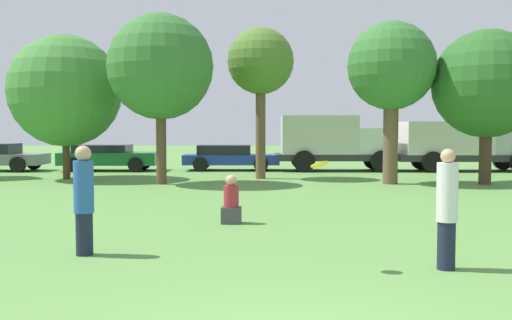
% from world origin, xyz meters
% --- Properties ---
extents(person_thrower, '(0.31, 0.31, 1.73)m').
position_xyz_m(person_thrower, '(-3.11, 4.17, 0.89)').
color(person_thrower, '#191E33').
rests_on(person_thrower, ground).
extents(person_catcher, '(0.30, 0.30, 1.71)m').
position_xyz_m(person_catcher, '(2.29, 3.29, 0.87)').
color(person_catcher, '#191E33').
rests_on(person_catcher, ground).
extents(frisbee, '(0.27, 0.25, 0.15)m').
position_xyz_m(frisbee, '(0.49, 3.24, 1.49)').
color(frisbee, yellow).
extents(bystander_sitting, '(0.42, 0.35, 1.02)m').
position_xyz_m(bystander_sitting, '(-0.95, 7.21, 0.42)').
color(bystander_sitting, '#3F3F47').
rests_on(bystander_sitting, ground).
extents(tree_1, '(4.32, 4.32, 5.60)m').
position_xyz_m(tree_1, '(-7.91, 17.60, 3.43)').
color(tree_1, '#473323').
rests_on(tree_1, ground).
extents(tree_2, '(3.73, 3.73, 6.02)m').
position_xyz_m(tree_2, '(-3.85, 15.62, 4.13)').
color(tree_2, brown).
rests_on(tree_2, ground).
extents(tree_3, '(2.60, 2.60, 5.91)m').
position_xyz_m(tree_3, '(-0.32, 17.87, 4.52)').
color(tree_3, brown).
rests_on(tree_3, ground).
extents(tree_4, '(3.12, 3.12, 5.76)m').
position_xyz_m(tree_4, '(4.31, 15.77, 4.12)').
color(tree_4, brown).
rests_on(tree_4, ground).
extents(tree_5, '(3.80, 3.80, 5.45)m').
position_xyz_m(tree_5, '(7.63, 15.64, 3.53)').
color(tree_5, '#473323').
rests_on(tree_5, ground).
extents(parked_car_green, '(4.49, 2.08, 1.21)m').
position_xyz_m(parked_car_green, '(-7.42, 21.99, 0.66)').
color(parked_car_green, '#196633').
rests_on(parked_car_green, ground).
extents(parked_car_blue, '(4.48, 1.91, 1.20)m').
position_xyz_m(parked_car_blue, '(-1.79, 22.30, 0.64)').
color(parked_car_blue, '#1E389E').
rests_on(parked_car_blue, ground).
extents(delivery_truck_white, '(5.60, 2.23, 2.57)m').
position_xyz_m(delivery_truck_white, '(3.07, 22.09, 1.39)').
color(delivery_truck_white, '#2D2D33').
rests_on(delivery_truck_white, ground).
extents(delivery_truck_silver, '(6.29, 2.18, 2.29)m').
position_xyz_m(delivery_truck_silver, '(9.02, 21.93, 1.27)').
color(delivery_truck_silver, '#2D2D33').
rests_on(delivery_truck_silver, ground).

